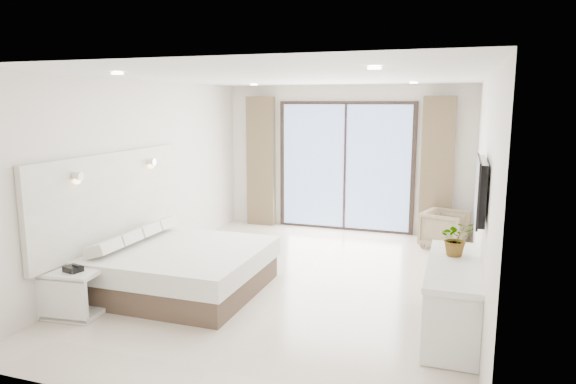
% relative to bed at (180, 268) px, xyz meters
% --- Properties ---
extents(ground, '(6.20, 6.20, 0.00)m').
position_rel_bed_xyz_m(ground, '(1.30, 0.75, -0.30)').
color(ground, beige).
rests_on(ground, ground).
extents(room_shell, '(4.62, 6.22, 2.72)m').
position_rel_bed_xyz_m(room_shell, '(1.10, 1.40, 1.28)').
color(room_shell, silver).
rests_on(room_shell, ground).
extents(bed, '(2.02, 1.92, 0.70)m').
position_rel_bed_xyz_m(bed, '(0.00, 0.00, 0.00)').
color(bed, brown).
rests_on(bed, ground).
extents(nightstand, '(0.63, 0.54, 0.53)m').
position_rel_bed_xyz_m(nightstand, '(-0.72, -1.08, -0.03)').
color(nightstand, white).
rests_on(nightstand, ground).
extents(phone, '(0.22, 0.19, 0.06)m').
position_rel_bed_xyz_m(phone, '(-0.68, -1.12, 0.27)').
color(phone, black).
rests_on(phone, nightstand).
extents(console_desk, '(0.54, 1.71, 0.77)m').
position_rel_bed_xyz_m(console_desk, '(3.34, -0.20, 0.27)').
color(console_desk, white).
rests_on(console_desk, ground).
extents(plant, '(0.44, 0.46, 0.30)m').
position_rel_bed_xyz_m(plant, '(3.34, 0.08, 0.62)').
color(plant, '#33662D').
rests_on(plant, console_desk).
extents(armchair, '(0.79, 0.82, 0.68)m').
position_rel_bed_xyz_m(armchair, '(3.15, 3.15, 0.05)').
color(armchair, '#998364').
rests_on(armchair, ground).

